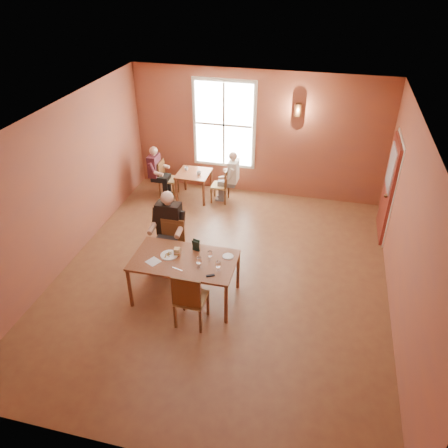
% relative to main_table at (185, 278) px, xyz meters
% --- Properties ---
extents(ground, '(6.00, 7.00, 0.01)m').
position_rel_main_table_xyz_m(ground, '(0.47, 0.67, -0.41)').
color(ground, brown).
rests_on(ground, ground).
extents(wall_back, '(6.00, 0.04, 3.00)m').
position_rel_main_table_xyz_m(wall_back, '(0.47, 4.17, 1.09)').
color(wall_back, brown).
rests_on(wall_back, ground).
extents(wall_front, '(6.00, 0.04, 3.00)m').
position_rel_main_table_xyz_m(wall_front, '(0.47, -2.83, 1.09)').
color(wall_front, brown).
rests_on(wall_front, ground).
extents(wall_left, '(0.04, 7.00, 3.00)m').
position_rel_main_table_xyz_m(wall_left, '(-2.53, 0.67, 1.09)').
color(wall_left, brown).
rests_on(wall_left, ground).
extents(wall_right, '(0.04, 7.00, 3.00)m').
position_rel_main_table_xyz_m(wall_right, '(3.47, 0.67, 1.09)').
color(wall_right, brown).
rests_on(wall_right, ground).
extents(ceiling, '(6.00, 7.00, 0.04)m').
position_rel_main_table_xyz_m(ceiling, '(0.47, 0.67, 2.59)').
color(ceiling, white).
rests_on(ceiling, wall_back).
extents(window, '(1.36, 0.10, 1.96)m').
position_rel_main_table_xyz_m(window, '(-0.33, 4.12, 1.29)').
color(window, white).
rests_on(window, wall_back).
extents(door, '(0.12, 1.04, 2.10)m').
position_rel_main_table_xyz_m(door, '(3.41, 2.97, 0.64)').
color(door, maroon).
rests_on(door, ground).
extents(wall_sconce, '(0.16, 0.16, 0.28)m').
position_rel_main_table_xyz_m(wall_sconce, '(1.37, 4.07, 1.79)').
color(wall_sconce, brown).
rests_on(wall_sconce, wall_back).
extents(main_table, '(1.74, 0.98, 0.82)m').
position_rel_main_table_xyz_m(main_table, '(0.00, 0.00, 0.00)').
color(main_table, brown).
rests_on(main_table, ground).
extents(chair_diner_main, '(0.45, 0.45, 1.01)m').
position_rel_main_table_xyz_m(chair_diner_main, '(-0.50, 0.65, 0.10)').
color(chair_diner_main, '#3D2314').
rests_on(chair_diner_main, ground).
extents(diner_main, '(0.59, 0.59, 1.48)m').
position_rel_main_table_xyz_m(diner_main, '(-0.50, 0.62, 0.33)').
color(diner_main, black).
rests_on(diner_main, ground).
extents(chair_empty, '(0.47, 0.47, 1.05)m').
position_rel_main_table_xyz_m(chair_empty, '(0.28, -0.55, 0.12)').
color(chair_empty, '#482D14').
rests_on(chair_empty, ground).
extents(plate_food, '(0.36, 0.36, 0.04)m').
position_rel_main_table_xyz_m(plate_food, '(-0.28, 0.04, 0.43)').
color(plate_food, silver).
rests_on(plate_food, main_table).
extents(sandwich, '(0.11, 0.10, 0.12)m').
position_rel_main_table_xyz_m(sandwich, '(-0.15, 0.08, 0.47)').
color(sandwich, tan).
rests_on(sandwich, main_table).
extents(goblet_a, '(0.09, 0.09, 0.19)m').
position_rel_main_table_xyz_m(goblet_a, '(0.43, 0.08, 0.50)').
color(goblet_a, white).
rests_on(goblet_a, main_table).
extents(goblet_b, '(0.09, 0.09, 0.19)m').
position_rel_main_table_xyz_m(goblet_b, '(0.63, -0.16, 0.50)').
color(goblet_b, white).
rests_on(goblet_b, main_table).
extents(goblet_c, '(0.09, 0.09, 0.20)m').
position_rel_main_table_xyz_m(goblet_c, '(0.30, -0.14, 0.51)').
color(goblet_c, white).
rests_on(goblet_c, main_table).
extents(menu_stand, '(0.14, 0.10, 0.21)m').
position_rel_main_table_xyz_m(menu_stand, '(0.12, 0.29, 0.51)').
color(menu_stand, black).
rests_on(menu_stand, main_table).
extents(knife, '(0.20, 0.07, 0.00)m').
position_rel_main_table_xyz_m(knife, '(-0.02, -0.28, 0.41)').
color(knife, white).
rests_on(knife, main_table).
extents(napkin, '(0.27, 0.27, 0.01)m').
position_rel_main_table_xyz_m(napkin, '(-0.48, -0.19, 0.41)').
color(napkin, white).
rests_on(napkin, main_table).
extents(side_plate, '(0.21, 0.21, 0.01)m').
position_rel_main_table_xyz_m(side_plate, '(0.70, 0.25, 0.42)').
color(side_plate, white).
rests_on(side_plate, main_table).
extents(sunglasses, '(0.14, 0.10, 0.02)m').
position_rel_main_table_xyz_m(sunglasses, '(0.54, -0.32, 0.42)').
color(sunglasses, black).
rests_on(sunglasses, main_table).
extents(second_table, '(0.76, 0.76, 0.67)m').
position_rel_main_table_xyz_m(second_table, '(-0.92, 3.51, -0.07)').
color(second_table, brown).
rests_on(second_table, ground).
extents(chair_diner_white, '(0.38, 0.38, 0.85)m').
position_rel_main_table_xyz_m(chair_diner_white, '(-0.27, 3.51, 0.02)').
color(chair_diner_white, '#5B2D14').
rests_on(chair_diner_white, ground).
extents(diner_white, '(0.49, 0.49, 1.22)m').
position_rel_main_table_xyz_m(diner_white, '(-0.24, 3.51, 0.20)').
color(diner_white, white).
rests_on(diner_white, ground).
extents(chair_diner_maroon, '(0.39, 0.39, 0.88)m').
position_rel_main_table_xyz_m(chair_diner_maroon, '(-1.57, 3.51, 0.03)').
color(chair_diner_maroon, '#4B2412').
rests_on(chair_diner_maroon, ground).
extents(diner_maroon, '(0.49, 0.49, 1.23)m').
position_rel_main_table_xyz_m(diner_maroon, '(-1.60, 3.51, 0.21)').
color(diner_maroon, maroon).
rests_on(diner_maroon, ground).
extents(cup_a, '(0.13, 0.13, 0.08)m').
position_rel_main_table_xyz_m(cup_a, '(-0.77, 3.44, 0.30)').
color(cup_a, white).
rests_on(cup_a, second_table).
extents(cup_b, '(0.12, 0.12, 0.09)m').
position_rel_main_table_xyz_m(cup_b, '(-1.14, 3.59, 0.30)').
color(cup_b, white).
rests_on(cup_b, second_table).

